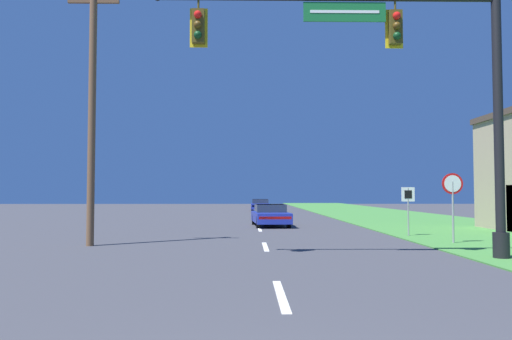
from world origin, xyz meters
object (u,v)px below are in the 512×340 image
signal_mast (414,79)px  far_car (260,205)px  route_sign_post (408,200)px  car_ahead (270,215)px  stop_sign (453,192)px  utility_pole_near (92,105)px

signal_mast → far_car: 37.08m
far_car → route_sign_post: (5.51, -29.48, 0.92)m
signal_mast → car_ahead: bearing=103.8°
signal_mast → far_car: (-3.40, 36.66, -4.39)m
signal_mast → car_ahead: size_ratio=2.21×
signal_mast → far_car: bearing=95.3°
far_car → signal_mast: bearing=-84.7°
signal_mast → route_sign_post: (2.11, 7.18, -3.47)m
stop_sign → route_sign_post: (-0.64, 3.04, -0.34)m
signal_mast → far_car: size_ratio=2.19×
car_ahead → far_car: 22.82m
stop_sign → route_sign_post: stop_sign is taller
signal_mast → far_car: signal_mast is taller
car_ahead → route_sign_post: route_sign_post is taller
car_ahead → far_car: same height
stop_sign → utility_pole_near: size_ratio=0.26×
signal_mast → route_sign_post: signal_mast is taller
utility_pole_near → car_ahead: bearing=56.5°
car_ahead → utility_pole_near: utility_pole_near is taller
far_car → car_ahead: bearing=-90.0°
route_sign_post → far_car: bearing=100.6°
utility_pole_near → signal_mast: bearing=-20.2°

